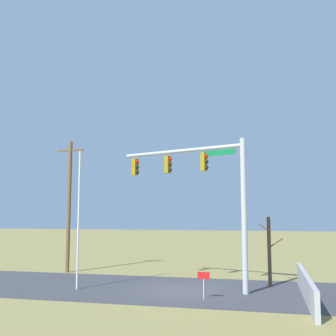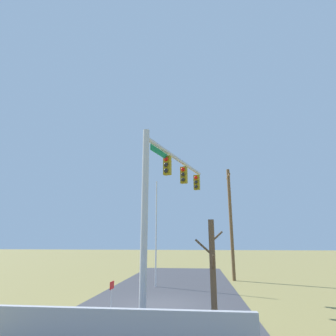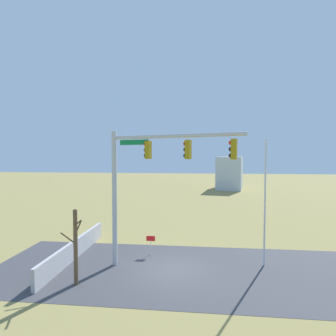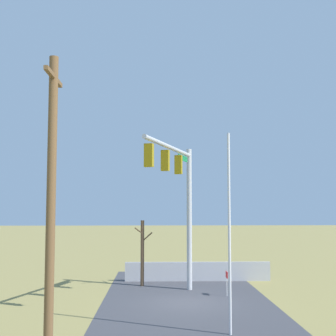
# 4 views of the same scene
# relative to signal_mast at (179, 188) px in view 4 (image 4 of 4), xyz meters

# --- Properties ---
(ground_plane) EXTENTS (160.00, 160.00, 0.00)m
(ground_plane) POSITION_rel_signal_mast_xyz_m (-1.31, -0.30, -5.44)
(ground_plane) COLOR olive
(road_surface) EXTENTS (28.00, 8.00, 0.01)m
(road_surface) POSITION_rel_signal_mast_xyz_m (-5.31, -0.30, -5.44)
(road_surface) COLOR #3D3D42
(road_surface) RESTS_ON ground_plane
(sidewalk_corner) EXTENTS (6.00, 6.00, 0.01)m
(sidewalk_corner) POSITION_rel_signal_mast_xyz_m (2.98, -0.66, -5.44)
(sidewalk_corner) COLOR #B7B5AD
(sidewalk_corner) RESTS_ON ground_plane
(retaining_fence) EXTENTS (0.20, 8.75, 1.14)m
(retaining_fence) POSITION_rel_signal_mast_xyz_m (4.71, -1.37, -4.87)
(retaining_fence) COLOR #A8A8AD
(retaining_fence) RESTS_ON ground_plane
(signal_mast) EXTENTS (7.11, 2.56, 7.65)m
(signal_mast) POSITION_rel_signal_mast_xyz_m (0.00, 0.00, 0.00)
(signal_mast) COLOR #B2B5BA
(signal_mast) RESTS_ON ground_plane
(flagpole) EXTENTS (0.10, 0.10, 7.20)m
(flagpole) POSITION_rel_signal_mast_xyz_m (-6.53, -1.46, -1.84)
(flagpole) COLOR silver
(flagpole) RESTS_ON ground_plane
(utility_pole) EXTENTS (1.90, 0.26, 8.83)m
(utility_pole) POSITION_rel_signal_mast_xyz_m (-10.00, 4.14, -0.86)
(utility_pole) COLOR brown
(utility_pole) RESTS_ON ground_plane
(bare_tree) EXTENTS (1.27, 1.02, 3.69)m
(bare_tree) POSITION_rel_signal_mast_xyz_m (3.15, 1.92, -3.53)
(bare_tree) COLOR brown
(bare_tree) RESTS_ON ground_plane
(open_sign) EXTENTS (0.56, 0.04, 1.22)m
(open_sign) POSITION_rel_signal_mast_xyz_m (0.20, -2.41, -4.53)
(open_sign) COLOR silver
(open_sign) RESTS_ON ground_plane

